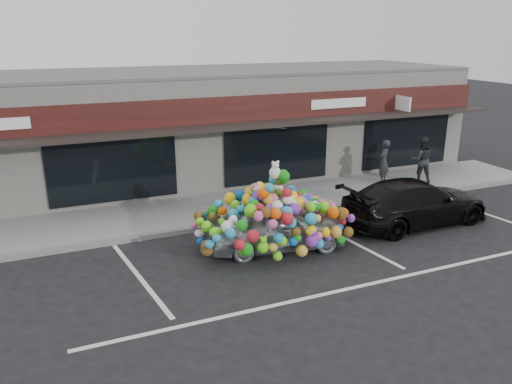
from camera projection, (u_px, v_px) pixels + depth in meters
name	position (u px, v px, depth m)	size (l,w,h in m)	color
ground	(262.00, 258.00, 13.27)	(90.00, 90.00, 0.00)	black
shop_building	(178.00, 125.00, 20.00)	(24.00, 7.20, 4.31)	beige
sidewalk	(214.00, 209.00, 16.75)	(26.00, 3.00, 0.15)	gray
kerb	(230.00, 224.00, 15.44)	(26.00, 0.18, 0.16)	slate
parking_stripe_left	(139.00, 277.00, 12.26)	(0.12, 4.40, 0.01)	silver
parking_stripe_mid	(347.00, 239.00, 14.48)	(0.12, 4.40, 0.01)	silver
parking_stripe_right	(487.00, 214.00, 16.47)	(0.12, 4.40, 0.01)	silver
lane_line	(376.00, 283.00, 11.99)	(14.00, 0.12, 0.01)	silver
toy_car	(275.00, 220.00, 13.67)	(2.84, 4.39, 2.42)	gray
black_sedan	(415.00, 202.00, 15.48)	(4.88, 1.98, 1.42)	black
pedestrian_a	(383.00, 162.00, 19.12)	(0.62, 0.41, 1.70)	black
pedestrian_b	(421.00, 160.00, 19.23)	(0.87, 0.68, 1.79)	black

